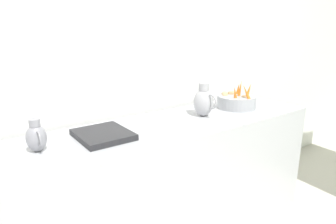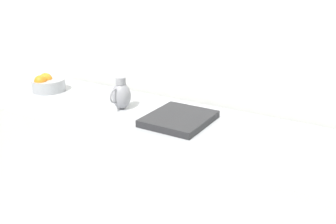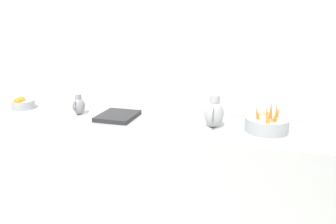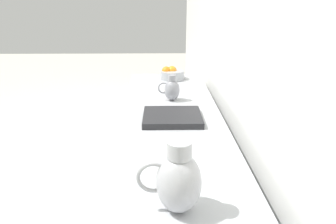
# 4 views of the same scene
# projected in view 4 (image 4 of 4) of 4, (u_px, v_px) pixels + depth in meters

# --- Properties ---
(tile_wall_left) EXTENTS (0.10, 8.93, 3.00)m
(tile_wall_left) POSITION_uv_depth(u_px,v_px,m) (323.00, 25.00, 0.89)
(tile_wall_left) COLOR white
(tile_wall_left) RESTS_ON ground_plane
(prep_counter) EXTENTS (0.64, 2.87, 0.91)m
(prep_counter) POSITION_uv_depth(u_px,v_px,m) (171.00, 210.00, 1.71)
(prep_counter) COLOR #ADAFB5
(prep_counter) RESTS_ON ground_plane
(orange_bowl) EXTENTS (0.21, 0.21, 0.12)m
(orange_bowl) POSITION_uv_depth(u_px,v_px,m) (172.00, 74.00, 2.69)
(orange_bowl) COLOR #9EA0A5
(orange_bowl) RESTS_ON prep_counter
(metal_pitcher_tall) EXTENTS (0.21, 0.15, 0.25)m
(metal_pitcher_tall) POSITION_uv_depth(u_px,v_px,m) (178.00, 180.00, 0.98)
(metal_pitcher_tall) COLOR #A3A3A8
(metal_pitcher_tall) RESTS_ON prep_counter
(metal_pitcher_short) EXTENTS (0.15, 0.11, 0.18)m
(metal_pitcher_short) POSITION_uv_depth(u_px,v_px,m) (172.00, 89.00, 2.10)
(metal_pitcher_short) COLOR gray
(metal_pitcher_short) RESTS_ON prep_counter
(counter_sink_basin) EXTENTS (0.34, 0.30, 0.04)m
(counter_sink_basin) POSITION_uv_depth(u_px,v_px,m) (172.00, 117.00, 1.77)
(counter_sink_basin) COLOR #232326
(counter_sink_basin) RESTS_ON prep_counter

